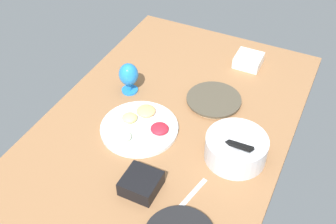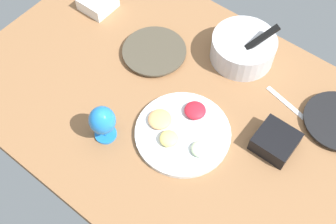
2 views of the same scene
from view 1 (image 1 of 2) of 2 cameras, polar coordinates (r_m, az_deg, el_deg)
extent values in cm
cube|color=#8C603D|center=(185.46, -0.08, -1.92)|extent=(160.00, 104.00, 4.00)
cylinder|color=beige|center=(195.10, 6.26, 1.52)|extent=(23.41, 23.41, 1.40)
cylinder|color=#494233|center=(194.38, 6.28, 1.77)|extent=(25.45, 25.45, 0.84)
cylinder|color=silver|center=(168.57, 9.26, -4.91)|extent=(24.84, 24.84, 10.26)
cylinder|color=white|center=(166.35, 9.37, -4.18)|extent=(22.35, 22.35, 1.85)
cube|color=black|center=(160.88, 9.01, -4.34)|extent=(10.80, 17.03, 10.39)
cylinder|color=silver|center=(180.82, -3.93, -2.20)|extent=(33.71, 33.71, 1.80)
ellipsoid|color=beige|center=(174.91, -6.00, -3.34)|extent=(6.25, 6.25, 2.29)
ellipsoid|color=red|center=(177.05, -1.24, -2.25)|extent=(7.75, 7.75, 2.75)
ellipsoid|color=#F2A566|center=(185.55, -3.02, 0.15)|extent=(8.49, 8.49, 2.42)
ellipsoid|color=#F9E072|center=(182.43, -5.27, -0.78)|extent=(6.58, 6.58, 2.94)
cylinder|color=blue|center=(201.16, -5.23, 3.00)|extent=(7.77, 7.77, 1.00)
cylinder|color=blue|center=(199.78, -5.27, 3.48)|extent=(2.00, 2.00, 3.39)
ellipsoid|color=blue|center=(195.37, -5.40, 5.13)|extent=(9.13, 9.13, 11.02)
cube|color=black|center=(157.99, -3.69, -9.68)|extent=(13.35, 13.35, 6.20)
cube|color=tan|center=(156.44, -3.72, -9.23)|extent=(10.95, 10.95, 1.98)
cube|color=white|center=(219.88, 10.92, 6.94)|extent=(13.12, 13.12, 5.55)
cube|color=#F9E072|center=(218.88, 10.98, 7.32)|extent=(10.76, 10.76, 1.78)
cube|color=silver|center=(158.38, 3.25, -11.14)|extent=(17.97, 5.57, 0.60)
camera|label=2|loc=(1.45, -43.98, 33.97)|focal=44.79mm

